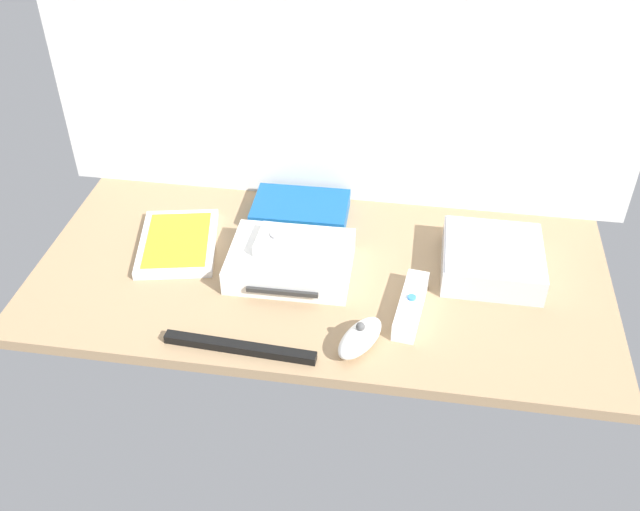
{
  "coord_description": "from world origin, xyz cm",
  "views": [
    {
      "loc": [
        14.96,
        -95.69,
        79.85
      ],
      "look_at": [
        0.0,
        0.0,
        4.0
      ],
      "focal_mm": 40.4,
      "sensor_mm": 36.0,
      "label": 1
    }
  ],
  "objects_px": {
    "game_case": "(178,243)",
    "sensor_bar": "(240,347)",
    "remote_wand": "(411,305)",
    "remote_nunchuk": "(360,338)",
    "network_router": "(301,210)",
    "remote_classic_pad": "(299,243)",
    "game_console": "(290,262)",
    "mini_computer": "(492,259)"
  },
  "relations": [
    {
      "from": "game_console",
      "to": "game_case",
      "type": "bearing_deg",
      "value": 168.41
    },
    {
      "from": "remote_nunchuk",
      "to": "sensor_bar",
      "type": "distance_m",
      "value": 0.19
    },
    {
      "from": "network_router",
      "to": "remote_wand",
      "type": "height_order",
      "value": "same"
    },
    {
      "from": "game_case",
      "to": "remote_classic_pad",
      "type": "distance_m",
      "value": 0.24
    },
    {
      "from": "game_case",
      "to": "sensor_bar",
      "type": "distance_m",
      "value": 0.3
    },
    {
      "from": "network_router",
      "to": "remote_classic_pad",
      "type": "bearing_deg",
      "value": -81.98
    },
    {
      "from": "game_console",
      "to": "game_case",
      "type": "height_order",
      "value": "game_console"
    },
    {
      "from": "game_console",
      "to": "mini_computer",
      "type": "xyz_separation_m",
      "value": [
        0.34,
        0.06,
        0.0
      ]
    },
    {
      "from": "remote_wand",
      "to": "sensor_bar",
      "type": "height_order",
      "value": "remote_wand"
    },
    {
      "from": "network_router",
      "to": "sensor_bar",
      "type": "bearing_deg",
      "value": -95.88
    },
    {
      "from": "sensor_bar",
      "to": "remote_classic_pad",
      "type": "bearing_deg",
      "value": 78.59
    },
    {
      "from": "remote_classic_pad",
      "to": "sensor_bar",
      "type": "bearing_deg",
      "value": -102.81
    },
    {
      "from": "remote_classic_pad",
      "to": "sensor_bar",
      "type": "relative_size",
      "value": 0.61
    },
    {
      "from": "remote_wand",
      "to": "sensor_bar",
      "type": "bearing_deg",
      "value": -146.35
    },
    {
      "from": "mini_computer",
      "to": "remote_classic_pad",
      "type": "bearing_deg",
      "value": -172.59
    },
    {
      "from": "game_console",
      "to": "remote_nunchuk",
      "type": "distance_m",
      "value": 0.22
    },
    {
      "from": "remote_wand",
      "to": "remote_classic_pad",
      "type": "relative_size",
      "value": 1.04
    },
    {
      "from": "game_console",
      "to": "sensor_bar",
      "type": "relative_size",
      "value": 0.89
    },
    {
      "from": "remote_classic_pad",
      "to": "mini_computer",
      "type": "bearing_deg",
      "value": 8.86
    },
    {
      "from": "game_console",
      "to": "sensor_bar",
      "type": "height_order",
      "value": "game_console"
    },
    {
      "from": "network_router",
      "to": "mini_computer",
      "type": "bearing_deg",
      "value": -18.12
    },
    {
      "from": "mini_computer",
      "to": "game_console",
      "type": "bearing_deg",
      "value": -170.74
    },
    {
      "from": "remote_wand",
      "to": "remote_nunchuk",
      "type": "height_order",
      "value": "remote_nunchuk"
    },
    {
      "from": "remote_wand",
      "to": "remote_nunchuk",
      "type": "distance_m",
      "value": 0.12
    },
    {
      "from": "game_case",
      "to": "remote_nunchuk",
      "type": "xyz_separation_m",
      "value": [
        0.36,
        -0.21,
        0.01
      ]
    },
    {
      "from": "game_console",
      "to": "game_case",
      "type": "xyz_separation_m",
      "value": [
        -0.22,
        0.04,
        -0.01
      ]
    },
    {
      "from": "game_console",
      "to": "game_case",
      "type": "distance_m",
      "value": 0.22
    },
    {
      "from": "game_case",
      "to": "remote_wand",
      "type": "distance_m",
      "value": 0.45
    },
    {
      "from": "remote_wand",
      "to": "remote_classic_pad",
      "type": "bearing_deg",
      "value": 163.54
    },
    {
      "from": "remote_wand",
      "to": "network_router",
      "type": "bearing_deg",
      "value": 140.24
    },
    {
      "from": "game_case",
      "to": "network_router",
      "type": "height_order",
      "value": "network_router"
    },
    {
      "from": "game_console",
      "to": "remote_classic_pad",
      "type": "xyz_separation_m",
      "value": [
        0.01,
        0.01,
        0.03
      ]
    },
    {
      "from": "game_case",
      "to": "remote_nunchuk",
      "type": "relative_size",
      "value": 1.96
    },
    {
      "from": "mini_computer",
      "to": "sensor_bar",
      "type": "distance_m",
      "value": 0.46
    },
    {
      "from": "game_console",
      "to": "remote_classic_pad",
      "type": "height_order",
      "value": "remote_classic_pad"
    },
    {
      "from": "mini_computer",
      "to": "remote_nunchuk",
      "type": "height_order",
      "value": "mini_computer"
    },
    {
      "from": "network_router",
      "to": "remote_nunchuk",
      "type": "xyz_separation_m",
      "value": [
        0.15,
        -0.33,
        0.0
      ]
    },
    {
      "from": "mini_computer",
      "to": "sensor_bar",
      "type": "bearing_deg",
      "value": -146.29
    },
    {
      "from": "game_case",
      "to": "sensor_bar",
      "type": "height_order",
      "value": "game_case"
    },
    {
      "from": "game_case",
      "to": "sensor_bar",
      "type": "bearing_deg",
      "value": -65.97
    },
    {
      "from": "game_case",
      "to": "remote_wand",
      "type": "xyz_separation_m",
      "value": [
        0.43,
        -0.11,
        0.01
      ]
    },
    {
      "from": "remote_classic_pad",
      "to": "network_router",
      "type": "bearing_deg",
      "value": 100.67
    }
  ]
}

